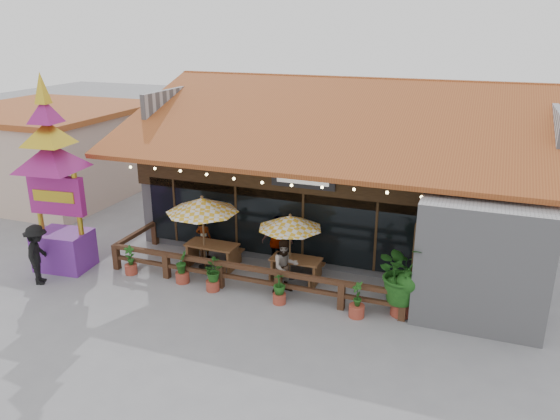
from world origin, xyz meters
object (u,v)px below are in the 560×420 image
at_px(picnic_table_right, 296,266).
at_px(thai_sign_tower, 52,162).
at_px(picnic_table_left, 212,251).
at_px(umbrella_left, 202,205).
at_px(pedestrian, 38,254).
at_px(tropical_plant, 404,274).
at_px(umbrella_right, 290,222).

bearing_deg(picnic_table_right, thai_sign_tower, -166.62).
height_order(picnic_table_left, thai_sign_tower, thai_sign_tower).
distance_m(umbrella_left, picnic_table_right, 3.73).
relative_size(picnic_table_right, pedestrian, 0.82).
bearing_deg(tropical_plant, umbrella_left, 173.13).
distance_m(umbrella_right, pedestrian, 8.24).
distance_m(umbrella_left, tropical_plant, 7.02).
bearing_deg(umbrella_left, thai_sign_tower, -160.02).
bearing_deg(pedestrian, thai_sign_tower, -26.02).
distance_m(picnic_table_left, pedestrian, 5.64).
relative_size(umbrella_left, picnic_table_left, 1.77).
bearing_deg(thai_sign_tower, pedestrian, -86.67).
height_order(umbrella_left, umbrella_right, umbrella_left).
relative_size(picnic_table_right, tropical_plant, 0.72).
bearing_deg(umbrella_left, umbrella_right, 5.92).
bearing_deg(umbrella_right, pedestrian, -156.90).
relative_size(umbrella_right, pedestrian, 1.13).
bearing_deg(picnic_table_right, umbrella_left, -176.42).
bearing_deg(picnic_table_left, picnic_table_right, 0.28).
xyz_separation_m(umbrella_left, umbrella_right, (3.02, 0.31, -0.32)).
xyz_separation_m(picnic_table_left, thai_sign_tower, (-4.77, -1.85, 3.21)).
bearing_deg(picnic_table_right, picnic_table_left, -179.72).
relative_size(picnic_table_right, thai_sign_tower, 0.23).
bearing_deg(umbrella_right, picnic_table_left, -177.50).
distance_m(thai_sign_tower, tropical_plant, 11.76).
height_order(umbrella_left, thai_sign_tower, thai_sign_tower).
relative_size(umbrella_left, picnic_table_right, 1.94).
distance_m(picnic_table_right, tropical_plant, 3.84).
bearing_deg(pedestrian, picnic_table_left, -86.06).
bearing_deg(tropical_plant, thai_sign_tower, -175.85).
bearing_deg(umbrella_right, umbrella_left, -174.08).
distance_m(umbrella_left, umbrella_right, 3.06).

